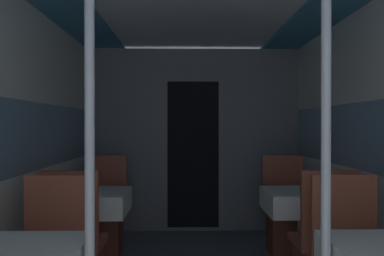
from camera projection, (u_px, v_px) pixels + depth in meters
wall_left at (9, 150)px, 2.99m from camera, size 0.05×6.68×2.28m
bulkhead_far at (193, 140)px, 5.37m from camera, size 2.64×0.09×2.28m
support_pole_left_0 at (90, 164)px, 2.05m from camera, size 0.05×0.05×2.28m
dining_table_left_1 at (91, 204)px, 3.78m from camera, size 0.65×0.65×0.74m
chair_left_far_1 at (103, 225)px, 4.36m from camera, size 0.43×0.43×1.00m
support_pole_right_0 at (326, 164)px, 2.07m from camera, size 0.05×0.05×2.28m
dining_table_right_1 at (302, 203)px, 3.82m from camera, size 0.65×0.65×0.74m
chair_right_far_1 at (286, 224)px, 4.40m from camera, size 0.43×0.43×1.00m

